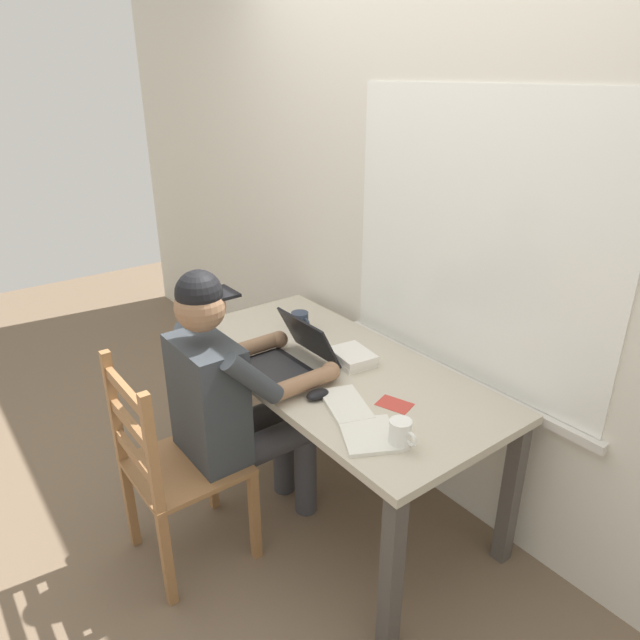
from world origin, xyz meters
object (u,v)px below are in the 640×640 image
laptop (290,357)px  computer_mouse (318,394)px  desk (332,382)px  coffee_mug_dark (300,321)px  landscape_photo_print (395,404)px  book_stack_main (352,357)px  coffee_mug_white (401,434)px  seated_person (232,397)px  wooden_chair (173,468)px

laptop → computer_mouse: laptop is taller
desk → coffee_mug_dark: 0.44m
laptop → landscape_photo_print: bearing=16.6°
book_stack_main → coffee_mug_white: bearing=-24.8°
laptop → computer_mouse: (0.28, -0.06, -0.03)m
seated_person → book_stack_main: bearing=78.4°
wooden_chair → computer_mouse: bearing=63.3°
coffee_mug_dark → landscape_photo_print: (0.80, -0.12, -0.04)m
wooden_chair → desk: bearing=83.8°
wooden_chair → book_stack_main: 0.87m
computer_mouse → coffee_mug_white: coffee_mug_white is taller
landscape_photo_print → computer_mouse: bearing=-155.2°
seated_person → book_stack_main: 0.55m
seated_person → landscape_photo_print: (0.48, 0.44, 0.03)m
computer_mouse → coffee_mug_dark: bearing=150.4°
desk → coffee_mug_white: 0.64m
desk → seated_person: (-0.08, -0.45, 0.05)m
seated_person → coffee_mug_dark: 0.66m
seated_person → coffee_mug_dark: bearing=119.5°
wooden_chair → landscape_photo_print: bearing=56.6°
coffee_mug_dark → landscape_photo_print: 0.81m
seated_person → coffee_mug_white: seated_person is taller
desk → computer_mouse: 0.30m
landscape_photo_print → book_stack_main: bearing=146.8°
desk → wooden_chair: 0.76m
wooden_chair → laptop: size_ratio=2.79×
desk → coffee_mug_dark: (-0.40, 0.11, 0.13)m
laptop → seated_person: bearing=-86.6°
seated_person → book_stack_main: seated_person is taller
computer_mouse → coffee_mug_white: 0.42m
desk → computer_mouse: bearing=-50.3°
seated_person → wooden_chair: size_ratio=1.33×
coffee_mug_dark → book_stack_main: size_ratio=0.56×
desk → seated_person: seated_person is taller
book_stack_main → landscape_photo_print: book_stack_main is taller
wooden_chair → book_stack_main: bearing=82.3°
coffee_mug_white → coffee_mug_dark: size_ratio=0.94×
computer_mouse → coffee_mug_dark: coffee_mug_dark is taller
computer_mouse → book_stack_main: 0.34m
seated_person → coffee_mug_dark: (-0.32, 0.57, 0.07)m
coffee_mug_white → seated_person: bearing=-158.0°
laptop → wooden_chair: bearing=-88.2°
desk → seated_person: size_ratio=1.28×
desk → book_stack_main: bearing=70.3°
seated_person → desk: bearing=80.0°
book_stack_main → computer_mouse: bearing=-63.5°
seated_person → computer_mouse: seated_person is taller
coffee_mug_dark → landscape_photo_print: coffee_mug_dark is taller
seated_person → coffee_mug_white: size_ratio=10.65×
desk → book_stack_main: 0.14m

